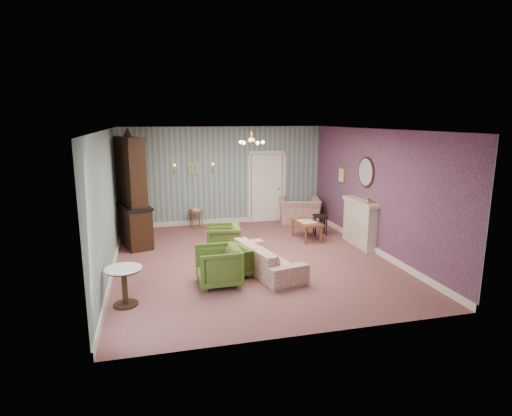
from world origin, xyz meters
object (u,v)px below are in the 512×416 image
object	(u,v)px
side_table_black	(320,225)
olive_chair_c	(223,239)
olive_chair_a	(218,264)
sofa_chintz	(266,253)
coffee_table	(306,230)
dresser	(130,188)
fireplace	(359,223)
wingback_chair	(299,206)
pedestal_table	(125,287)
olive_chair_b	(232,260)

from	to	relation	value
side_table_black	olive_chair_c	bearing A→B (deg)	-159.80
olive_chair_a	sofa_chintz	world-z (taller)	olive_chair_a
olive_chair_a	coffee_table	world-z (taller)	olive_chair_a
sofa_chintz	dresser	bearing A→B (deg)	31.84
fireplace	wingback_chair	bearing A→B (deg)	104.90
wingback_chair	pedestal_table	bearing A→B (deg)	58.27
dresser	olive_chair_c	bearing A→B (deg)	-53.20
olive_chair_a	wingback_chair	size ratio (longest dim) A/B	0.69
olive_chair_a	side_table_black	xyz separation A→B (m)	(3.25, 2.82, -0.14)
olive_chair_c	side_table_black	bearing A→B (deg)	117.31
olive_chair_c	coffee_table	distance (m)	2.47
wingback_chair	olive_chair_c	bearing A→B (deg)	55.39
wingback_chair	dresser	distance (m)	5.02
olive_chair_a	side_table_black	world-z (taller)	olive_chair_a
olive_chair_a	olive_chair_c	bearing A→B (deg)	166.90
olive_chair_a	olive_chair_b	size ratio (longest dim) A/B	1.25
dresser	coffee_table	xyz separation A→B (m)	(4.43, -0.72, -1.19)
sofa_chintz	pedestal_table	world-z (taller)	sofa_chintz
olive_chair_a	side_table_black	size ratio (longest dim) A/B	1.49
olive_chair_a	sofa_chintz	xyz separation A→B (m)	(1.08, 0.45, -0.02)
olive_chair_b	olive_chair_c	bearing A→B (deg)	167.30
pedestal_table	olive_chair_c	bearing A→B (deg)	47.80
olive_chair_a	coffee_table	distance (m)	3.71
fireplace	pedestal_table	xyz separation A→B (m)	(-5.51, -2.20, -0.24)
dresser	fireplace	distance (m)	5.78
wingback_chair	dresser	bearing A→B (deg)	25.40
fireplace	coffee_table	size ratio (longest dim) A/B	1.46
side_table_black	pedestal_table	xyz separation A→B (m)	(-4.94, -3.34, 0.06)
sofa_chintz	pedestal_table	distance (m)	2.93
coffee_table	side_table_black	world-z (taller)	side_table_black
side_table_black	pedestal_table	world-z (taller)	pedestal_table
sofa_chintz	side_table_black	world-z (taller)	sofa_chintz
olive_chair_a	dresser	bearing A→B (deg)	-153.12
olive_chair_c	coffee_table	xyz separation A→B (m)	(2.35, 0.74, -0.15)
sofa_chintz	wingback_chair	distance (m)	4.29
olive_chair_c	dresser	distance (m)	2.74
dresser	olive_chair_a	bearing A→B (deg)	-80.46
olive_chair_c	pedestal_table	bearing A→B (deg)	-35.09
fireplace	olive_chair_c	bearing A→B (deg)	178.59
olive_chair_c	wingback_chair	bearing A→B (deg)	138.59
olive_chair_a	fireplace	distance (m)	4.18
olive_chair_a	olive_chair_b	xyz separation A→B (m)	(0.34, 0.39, -0.08)
coffee_table	dresser	bearing A→B (deg)	170.73
olive_chair_b	sofa_chintz	bearing A→B (deg)	83.82
wingback_chair	side_table_black	distance (m)	1.41
dresser	pedestal_table	xyz separation A→B (m)	(0.00, -3.75, -1.09)
sofa_chintz	fireplace	xyz separation A→B (m)	(2.74, 1.23, 0.18)
sofa_chintz	side_table_black	bearing A→B (deg)	-55.62
coffee_table	side_table_black	xyz separation A→B (m)	(0.51, 0.32, 0.03)
wingback_chair	sofa_chintz	bearing A→B (deg)	75.03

